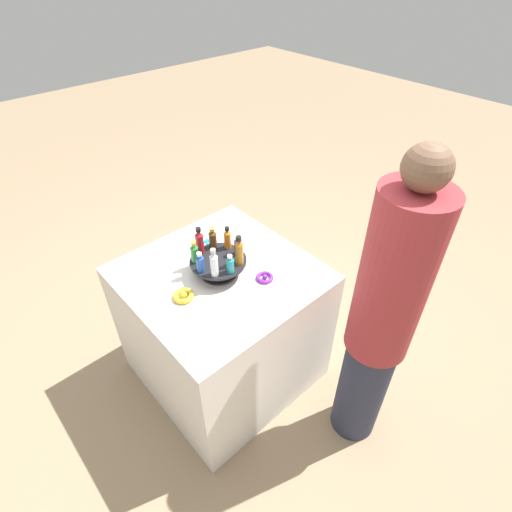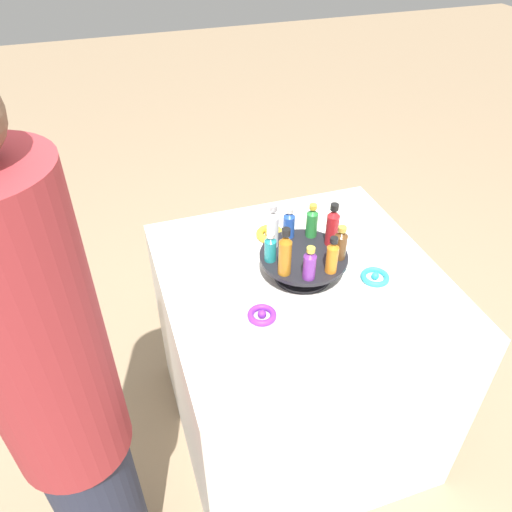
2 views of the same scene
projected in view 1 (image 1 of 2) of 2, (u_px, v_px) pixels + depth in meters
ground_plane at (227, 368)px, 2.39m from camera, size 12.00×12.00×0.00m
party_table at (223, 326)px, 2.15m from camera, size 0.85×0.85×0.76m
display_stand at (218, 265)px, 1.87m from camera, size 0.27×0.27×0.08m
bottle_red at (200, 241)px, 1.86m from camera, size 0.04×0.04×0.14m
bottle_green at (195, 253)px, 1.81m from camera, size 0.04×0.04×0.11m
bottle_blue at (200, 263)px, 1.77m from camera, size 0.04×0.04×0.10m
bottle_clear at (214, 263)px, 1.73m from camera, size 0.04×0.04×0.14m
bottle_teal at (230, 264)px, 1.76m from camera, size 0.04×0.04×0.10m
bottle_amber at (239, 251)px, 1.79m from camera, size 0.04×0.04×0.15m
bottle_purple at (238, 246)px, 1.86m from camera, size 0.04×0.04×0.10m
bottle_orange at (227, 238)px, 1.89m from camera, size 0.03×0.03×0.12m
bottle_brown at (213, 238)px, 1.90m from camera, size 0.04×0.04×0.11m
ribbon_bow_purple at (265, 277)px, 1.87m from camera, size 0.08×0.08×0.03m
ribbon_bow_teal at (208, 244)px, 2.06m from camera, size 0.09×0.09×0.02m
ribbon_bow_gold at (183, 296)px, 1.77m from camera, size 0.10×0.10×0.03m
person_figure at (381, 322)px, 1.63m from camera, size 0.27×0.27×1.56m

